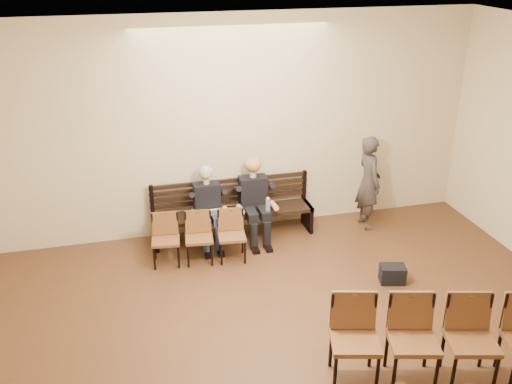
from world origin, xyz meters
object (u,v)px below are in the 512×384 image
(bench, at_px, (234,224))
(seated_woman, at_px, (255,202))
(seated_man, at_px, (208,208))
(laptop, at_px, (213,214))
(water_bottle, at_px, (268,212))
(passerby, at_px, (369,175))
(bag, at_px, (392,274))
(chair_row_front, at_px, (199,239))
(chair_row_back, at_px, (442,343))

(bench, relative_size, seated_woman, 2.05)
(seated_man, relative_size, laptop, 3.99)
(bench, distance_m, water_bottle, 0.70)
(seated_woman, distance_m, water_bottle, 0.32)
(passerby, bearing_deg, seated_man, 88.32)
(laptop, height_order, water_bottle, water_bottle)
(seated_woman, bearing_deg, laptop, -169.92)
(bag, relative_size, chair_row_front, 0.25)
(bench, xyz_separation_m, passerby, (2.25, -0.17, 0.69))
(seated_woman, bearing_deg, passerby, -1.36)
(laptop, height_order, passerby, passerby)
(water_bottle, relative_size, passerby, 0.13)
(laptop, distance_m, passerby, 2.65)
(seated_man, bearing_deg, chair_row_front, -114.31)
(bench, height_order, bag, bench)
(passerby, relative_size, chair_row_front, 1.32)
(passerby, bearing_deg, water_bottle, 96.71)
(water_bottle, relative_size, bag, 0.69)
(laptop, xyz_separation_m, water_bottle, (0.84, -0.15, 0.01))
(laptop, bearing_deg, bag, -23.61)
(laptop, relative_size, chair_row_front, 0.22)
(laptop, relative_size, water_bottle, 1.29)
(laptop, bearing_deg, seated_woman, 22.67)
(bag, bearing_deg, chair_row_back, -102.34)
(seated_man, bearing_deg, laptop, -68.75)
(laptop, distance_m, water_bottle, 0.85)
(seated_man, bearing_deg, chair_row_back, -62.92)
(passerby, xyz_separation_m, chair_row_back, (-0.79, -3.64, -0.42))
(bench, height_order, chair_row_front, chair_row_front)
(bench, xyz_separation_m, chair_row_front, (-0.66, -0.65, 0.16))
(bench, bearing_deg, bag, -45.24)
(bag, xyz_separation_m, passerby, (0.37, 1.73, 0.78))
(water_bottle, distance_m, chair_row_front, 1.17)
(bench, height_order, seated_man, seated_man)
(passerby, bearing_deg, bench, 85.09)
(chair_row_front, distance_m, chair_row_back, 3.80)
(chair_row_back, bearing_deg, seated_woman, 121.86)
(seated_woman, distance_m, laptop, 0.71)
(seated_man, height_order, seated_woman, seated_woman)
(seated_woman, relative_size, bag, 3.67)
(bag, bearing_deg, bench, 134.76)
(seated_man, height_order, laptop, seated_man)
(passerby, xyz_separation_m, chair_row_front, (-2.91, -0.48, -0.53))
(seated_woman, height_order, passerby, passerby)
(bag, xyz_separation_m, chair_row_back, (-0.42, -1.91, 0.36))
(chair_row_front, bearing_deg, seated_woman, 34.85)
(seated_man, bearing_deg, seated_woman, 0.00)
(seated_woman, relative_size, water_bottle, 5.34)
(seated_woman, relative_size, passerby, 0.69)
(bench, relative_size, passerby, 1.43)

